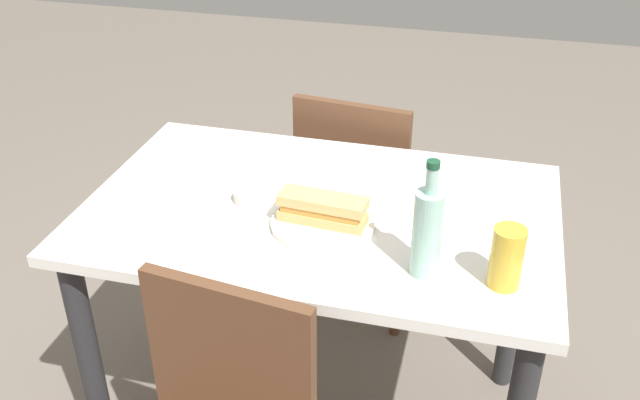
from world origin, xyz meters
TOP-DOWN VIEW (x-y plane):
  - dining_table at (0.00, 0.00)m, footprint 1.19×0.76m
  - chair_far at (-0.01, 0.58)m, footprint 0.45×0.45m
  - plate_near at (0.03, -0.09)m, footprint 0.25×0.25m
  - baguette_sandwich_near at (0.03, -0.09)m, footprint 0.22×0.09m
  - knife_near at (0.02, -0.03)m, footprint 0.17×0.08m
  - water_bottle at (0.29, -0.21)m, footprint 0.06×0.06m
  - beer_glass at (0.46, -0.21)m, footprint 0.07×0.07m
  - olive_bowl at (-0.18, -0.02)m, footprint 0.09×0.09m
  - paper_napkin at (0.35, 0.06)m, footprint 0.16×0.16m

SIDE VIEW (x-z plane):
  - chair_far at x=-0.01m, z-range 0.06..0.92m
  - dining_table at x=0.00m, z-range 0.26..1.03m
  - paper_napkin at x=0.35m, z-range 0.77..0.77m
  - plate_near at x=0.03m, z-range 0.77..0.79m
  - olive_bowl at x=-0.18m, z-range 0.77..0.80m
  - knife_near at x=0.02m, z-range 0.78..0.79m
  - baguette_sandwich_near at x=0.03m, z-range 0.79..0.85m
  - beer_glass at x=0.46m, z-range 0.77..0.91m
  - water_bottle at x=0.29m, z-range 0.74..1.02m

